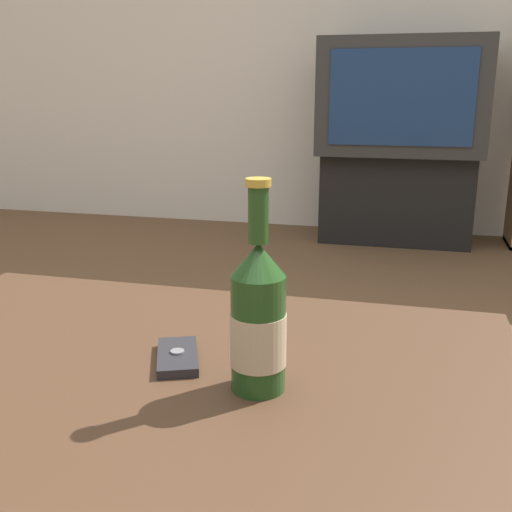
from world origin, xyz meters
TOP-DOWN VIEW (x-y plane):
  - back_wall at (0.00, 3.02)m, footprint 8.00×0.05m
  - coffee_table at (0.00, 0.00)m, footprint 1.04×0.78m
  - tv_stand at (0.27, 2.76)m, footprint 0.82×0.38m
  - television at (0.27, 2.75)m, footprint 0.87×0.55m
  - beer_bottle at (0.15, 0.01)m, footprint 0.08×0.08m
  - cell_phone at (0.01, 0.06)m, footprint 0.10×0.13m

SIDE VIEW (x-z plane):
  - tv_stand at x=0.27m, z-range 0.00..0.50m
  - coffee_table at x=0.00m, z-range 0.16..0.61m
  - cell_phone at x=0.01m, z-range 0.45..0.47m
  - beer_bottle at x=0.15m, z-range 0.41..0.69m
  - television at x=0.27m, z-range 0.50..1.11m
  - back_wall at x=0.00m, z-range 0.00..2.60m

